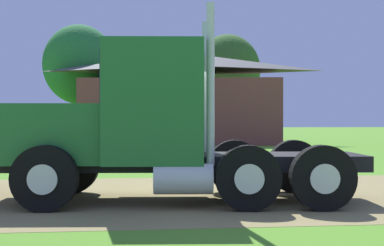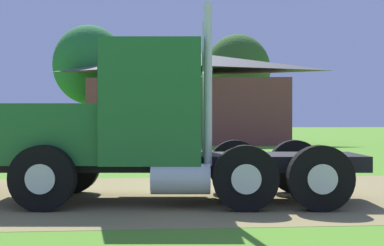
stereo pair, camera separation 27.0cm
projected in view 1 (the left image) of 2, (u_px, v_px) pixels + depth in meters
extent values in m
plane|color=#528E26|center=(217.00, 195.00, 11.43)|extent=(200.00, 200.00, 0.00)
cube|color=olive|center=(217.00, 195.00, 11.43)|extent=(120.00, 6.97, 0.01)
cube|color=black|center=(181.00, 162.00, 10.58)|extent=(6.87, 2.20, 0.28)
cube|color=#23662D|center=(54.00, 133.00, 10.52)|extent=(2.22, 2.26, 1.06)
cube|color=#23662D|center=(155.00, 104.00, 10.56)|extent=(1.94, 2.52, 2.17)
cube|color=#2D3D4C|center=(108.00, 80.00, 10.54)|extent=(0.22, 1.97, 0.96)
cylinder|color=silver|center=(210.00, 84.00, 9.64)|extent=(0.14, 0.14, 2.78)
cylinder|color=silver|center=(205.00, 90.00, 11.52)|extent=(0.14, 0.14, 2.78)
cylinder|color=silver|center=(183.00, 179.00, 9.54)|extent=(1.04, 0.61, 0.52)
cylinder|color=black|center=(45.00, 178.00, 9.34)|extent=(1.13, 0.40, 1.10)
cylinder|color=silver|center=(42.00, 180.00, 9.18)|extent=(0.50, 0.09, 0.50)
cylinder|color=black|center=(72.00, 167.00, 11.72)|extent=(1.13, 0.40, 1.10)
cylinder|color=silver|center=(73.00, 166.00, 11.88)|extent=(0.50, 0.09, 0.50)
cylinder|color=black|center=(323.00, 178.00, 9.45)|extent=(1.13, 0.40, 1.10)
cylinder|color=silver|center=(325.00, 179.00, 9.29)|extent=(0.50, 0.09, 0.50)
cylinder|color=black|center=(294.00, 166.00, 11.82)|extent=(1.13, 0.40, 1.10)
cylinder|color=silver|center=(292.00, 166.00, 11.98)|extent=(0.50, 0.09, 0.50)
cylinder|color=black|center=(248.00, 178.00, 9.42)|extent=(1.13, 0.40, 1.10)
cylinder|color=silver|center=(249.00, 179.00, 9.26)|extent=(0.50, 0.09, 0.50)
cylinder|color=black|center=(234.00, 166.00, 11.79)|extent=(1.13, 0.40, 1.10)
cylinder|color=silver|center=(234.00, 166.00, 11.95)|extent=(0.50, 0.09, 0.50)
cube|color=brown|center=(182.00, 112.00, 35.81)|extent=(12.82, 7.18, 4.01)
pyramid|color=#464646|center=(182.00, 62.00, 35.79)|extent=(13.46, 7.54, 1.19)
cube|color=black|center=(148.00, 127.00, 33.12)|extent=(1.79, 0.32, 2.20)
cylinder|color=#513823|center=(79.00, 117.00, 39.16)|extent=(0.44, 0.44, 3.37)
ellipsoid|color=#266E32|center=(79.00, 64.00, 39.13)|extent=(4.99, 4.99, 5.49)
cylinder|color=#513823|center=(228.00, 118.00, 44.12)|extent=(0.44, 0.44, 3.35)
ellipsoid|color=#2F5C21|center=(228.00, 70.00, 44.10)|extent=(5.09, 5.09, 5.60)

